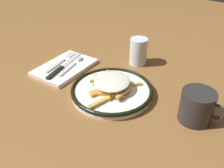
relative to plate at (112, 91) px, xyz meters
name	(u,v)px	position (x,y,z in m)	size (l,w,h in m)	color
ground_plane	(112,94)	(0.00, 0.00, -0.01)	(2.60, 2.60, 0.00)	brown
plate	(112,91)	(0.00, 0.00, 0.00)	(0.26, 0.26, 0.03)	white
fries_heap	(112,84)	(0.00, 0.00, 0.03)	(0.18, 0.20, 0.04)	#F3BE63
napkin	(65,67)	(-0.24, 0.03, -0.01)	(0.15, 0.22, 0.01)	silver
fork	(61,62)	(-0.27, 0.04, 0.00)	(0.04, 0.18, 0.00)	silver
knife	(62,67)	(-0.23, 0.01, 0.00)	(0.06, 0.21, 0.01)	black
spoon	(75,63)	(-0.21, 0.07, 0.00)	(0.04, 0.15, 0.01)	silver
water_glass	(138,51)	(-0.03, 0.22, 0.04)	(0.07, 0.07, 0.10)	silver
coffee_mug	(197,106)	(0.26, 0.03, 0.03)	(0.12, 0.09, 0.09)	#2A2828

